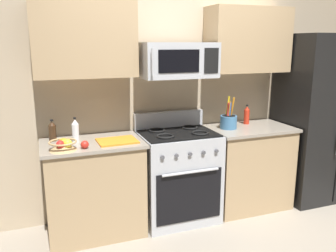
{
  "coord_description": "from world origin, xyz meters",
  "views": [
    {
      "loc": [
        -1.27,
        -2.5,
        1.79
      ],
      "look_at": [
        -0.15,
        0.54,
        1.03
      ],
      "focal_mm": 37.66,
      "sensor_mm": 36.0,
      "label": 1
    }
  ],
  "objects_px": {
    "range_oven": "(178,175)",
    "bottle_hot_sauce": "(247,115)",
    "bottle_vinegar": "(75,131)",
    "bottle_soy": "(52,131)",
    "microwave": "(178,60)",
    "apple_loose": "(85,145)",
    "fruit_basket": "(63,145)",
    "utensil_crock": "(229,121)",
    "cutting_board": "(117,141)",
    "refrigerator": "(319,118)"
  },
  "relations": [
    {
      "from": "refrigerator",
      "to": "microwave",
      "type": "distance_m",
      "value": 1.89
    },
    {
      "from": "cutting_board",
      "to": "bottle_vinegar",
      "type": "bearing_deg",
      "value": 159.19
    },
    {
      "from": "cutting_board",
      "to": "bottle_vinegar",
      "type": "relative_size",
      "value": 1.55
    },
    {
      "from": "utensil_crock",
      "to": "bottle_vinegar",
      "type": "bearing_deg",
      "value": 178.94
    },
    {
      "from": "bottle_soy",
      "to": "bottle_vinegar",
      "type": "bearing_deg",
      "value": -28.74
    },
    {
      "from": "fruit_basket",
      "to": "cutting_board",
      "type": "distance_m",
      "value": 0.5
    },
    {
      "from": "microwave",
      "to": "bottle_soy",
      "type": "distance_m",
      "value": 1.35
    },
    {
      "from": "cutting_board",
      "to": "microwave",
      "type": "bearing_deg",
      "value": 8.86
    },
    {
      "from": "utensil_crock",
      "to": "cutting_board",
      "type": "height_order",
      "value": "utensil_crock"
    },
    {
      "from": "range_oven",
      "to": "refrigerator",
      "type": "height_order",
      "value": "refrigerator"
    },
    {
      "from": "utensil_crock",
      "to": "bottle_hot_sauce",
      "type": "relative_size",
      "value": 1.56
    },
    {
      "from": "refrigerator",
      "to": "utensil_crock",
      "type": "bearing_deg",
      "value": 177.56
    },
    {
      "from": "refrigerator",
      "to": "bottle_hot_sauce",
      "type": "height_order",
      "value": "refrigerator"
    },
    {
      "from": "range_oven",
      "to": "cutting_board",
      "type": "height_order",
      "value": "range_oven"
    },
    {
      "from": "refrigerator",
      "to": "bottle_soy",
      "type": "relative_size",
      "value": 9.4
    },
    {
      "from": "bottle_vinegar",
      "to": "bottle_hot_sauce",
      "type": "bearing_deg",
      "value": 2.78
    },
    {
      "from": "microwave",
      "to": "fruit_basket",
      "type": "relative_size",
      "value": 3.08
    },
    {
      "from": "range_oven",
      "to": "microwave",
      "type": "distance_m",
      "value": 1.16
    },
    {
      "from": "microwave",
      "to": "apple_loose",
      "type": "relative_size",
      "value": 10.26
    },
    {
      "from": "microwave",
      "to": "cutting_board",
      "type": "xyz_separation_m",
      "value": [
        -0.63,
        -0.1,
        -0.72
      ]
    },
    {
      "from": "utensil_crock",
      "to": "cutting_board",
      "type": "relative_size",
      "value": 0.96
    },
    {
      "from": "bottle_vinegar",
      "to": "bottle_soy",
      "type": "xyz_separation_m",
      "value": [
        -0.2,
        0.11,
        -0.01
      ]
    },
    {
      "from": "apple_loose",
      "to": "microwave",
      "type": "bearing_deg",
      "value": 12.78
    },
    {
      "from": "range_oven",
      "to": "apple_loose",
      "type": "height_order",
      "value": "range_oven"
    },
    {
      "from": "cutting_board",
      "to": "bottle_vinegar",
      "type": "distance_m",
      "value": 0.39
    },
    {
      "from": "range_oven",
      "to": "bottle_vinegar",
      "type": "relative_size",
      "value": 4.78
    },
    {
      "from": "range_oven",
      "to": "apple_loose",
      "type": "xyz_separation_m",
      "value": [
        -0.94,
        -0.19,
        0.47
      ]
    },
    {
      "from": "bottle_hot_sauce",
      "to": "bottle_soy",
      "type": "height_order",
      "value": "bottle_hot_sauce"
    },
    {
      "from": "refrigerator",
      "to": "fruit_basket",
      "type": "xyz_separation_m",
      "value": [
        -2.87,
        -0.17,
        0.01
      ]
    },
    {
      "from": "apple_loose",
      "to": "bottle_hot_sauce",
      "type": "distance_m",
      "value": 1.86
    },
    {
      "from": "cutting_board",
      "to": "bottle_hot_sauce",
      "type": "relative_size",
      "value": 1.63
    },
    {
      "from": "refrigerator",
      "to": "fruit_basket",
      "type": "bearing_deg",
      "value": -176.7
    },
    {
      "from": "fruit_basket",
      "to": "bottle_hot_sauce",
      "type": "xyz_separation_m",
      "value": [
        2.0,
        0.34,
        0.05
      ]
    },
    {
      "from": "utensil_crock",
      "to": "bottle_soy",
      "type": "bearing_deg",
      "value": 175.58
    },
    {
      "from": "fruit_basket",
      "to": "apple_loose",
      "type": "bearing_deg",
      "value": -1.57
    },
    {
      "from": "microwave",
      "to": "bottle_hot_sauce",
      "type": "height_order",
      "value": "microwave"
    },
    {
      "from": "refrigerator",
      "to": "microwave",
      "type": "height_order",
      "value": "refrigerator"
    },
    {
      "from": "utensil_crock",
      "to": "bottle_vinegar",
      "type": "xyz_separation_m",
      "value": [
        -1.58,
        0.03,
        0.03
      ]
    },
    {
      "from": "range_oven",
      "to": "bottle_hot_sauce",
      "type": "height_order",
      "value": "bottle_hot_sauce"
    },
    {
      "from": "refrigerator",
      "to": "cutting_board",
      "type": "height_order",
      "value": "refrigerator"
    },
    {
      "from": "apple_loose",
      "to": "bottle_hot_sauce",
      "type": "bearing_deg",
      "value": 10.56
    },
    {
      "from": "fruit_basket",
      "to": "apple_loose",
      "type": "height_order",
      "value": "fruit_basket"
    },
    {
      "from": "range_oven",
      "to": "cutting_board",
      "type": "bearing_deg",
      "value": -173.4
    },
    {
      "from": "utensil_crock",
      "to": "apple_loose",
      "type": "bearing_deg",
      "value": -171.8
    },
    {
      "from": "microwave",
      "to": "utensil_crock",
      "type": "height_order",
      "value": "microwave"
    },
    {
      "from": "bottle_soy",
      "to": "apple_loose",
      "type": "bearing_deg",
      "value": -55.55
    },
    {
      "from": "fruit_basket",
      "to": "apple_loose",
      "type": "xyz_separation_m",
      "value": [
        0.18,
        -0.0,
        -0.01
      ]
    },
    {
      "from": "utensil_crock",
      "to": "bottle_hot_sauce",
      "type": "height_order",
      "value": "utensil_crock"
    },
    {
      "from": "microwave",
      "to": "apple_loose",
      "type": "bearing_deg",
      "value": -167.22
    },
    {
      "from": "refrigerator",
      "to": "bottle_hot_sauce",
      "type": "relative_size",
      "value": 8.73
    }
  ]
}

